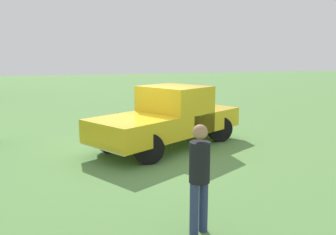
% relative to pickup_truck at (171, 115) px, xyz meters
% --- Properties ---
extents(ground_plane, '(80.00, 80.00, 0.00)m').
position_rel_pickup_truck_xyz_m(ground_plane, '(-0.84, -0.58, -0.95)').
color(ground_plane, '#5B8C47').
extents(pickup_truck, '(5.24, 4.20, 1.83)m').
position_rel_pickup_truck_xyz_m(pickup_truck, '(0.00, 0.00, 0.00)').
color(pickup_truck, black).
rests_on(pickup_truck, ground_plane).
extents(person_bystander, '(0.42, 0.42, 1.74)m').
position_rel_pickup_truck_xyz_m(person_bystander, '(-1.09, -5.24, 0.04)').
color(person_bystander, navy).
rests_on(person_bystander, ground_plane).
extents(traffic_cone, '(0.32, 0.32, 0.55)m').
position_rel_pickup_truck_xyz_m(traffic_cone, '(-1.11, 3.59, -0.68)').
color(traffic_cone, orange).
rests_on(traffic_cone, ground_plane).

